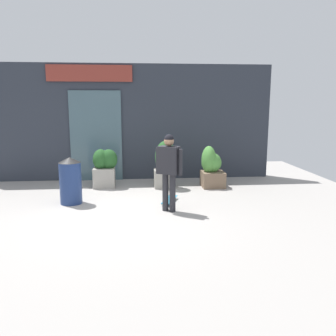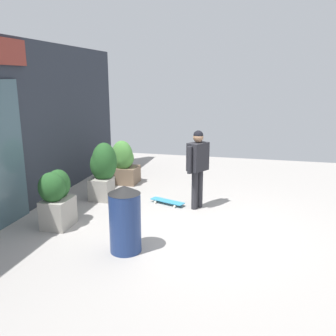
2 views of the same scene
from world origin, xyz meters
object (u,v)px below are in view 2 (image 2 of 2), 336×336
Objects in this scene: skateboard at (167,201)px; planter_box_mid at (124,162)px; planter_box_right at (103,168)px; skateboarder at (198,162)px; planter_box_left at (56,196)px; trash_bin at (125,219)px.

planter_box_mid is (1.27, 1.44, 0.49)m from skateboard.
skateboarder is at bearing -92.43° from planter_box_right.
skateboard is 2.35m from planter_box_left.
planter_box_right is (0.01, 1.44, 0.65)m from skateboard.
skateboard is at bearing -45.92° from planter_box_left.
trash_bin is at bearing -149.46° from planter_box_right.
planter_box_right is 2.60m from trash_bin.
planter_box_left is 1.65m from trash_bin.
planter_box_mid is (1.34, 2.09, -0.43)m from skateboarder.
planter_box_right reaches higher than planter_box_mid.
planter_box_right reaches higher than trash_bin.
skateboarder is at bearing -19.75° from trash_bin.
skateboard is 0.75× the size of trash_bin.
skateboarder reaches higher than planter_box_right.
skateboarder is 2.04× the size of skateboard.
trash_bin reaches higher than planter_box_left.
planter_box_left is (-1.52, 2.29, -0.41)m from skateboarder.
skateboard is at bearing 23.66° from skateboarder.
skateboard is at bearing -90.57° from planter_box_right.
planter_box_left is 0.82× the size of planter_box_right.
planter_box_right is at bearing -179.79° from planter_box_mid.
planter_box_left is at bearing 67.80° from trash_bin.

